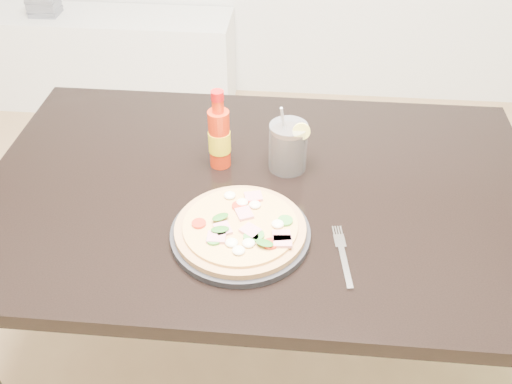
# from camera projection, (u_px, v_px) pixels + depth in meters

# --- Properties ---
(dining_table) EXTENTS (1.40, 0.90, 0.75)m
(dining_table) POSITION_uv_depth(u_px,v_px,m) (260.00, 212.00, 1.48)
(dining_table) COLOR black
(dining_table) RESTS_ON ground
(plate) EXTENTS (0.32, 0.32, 0.02)m
(plate) POSITION_uv_depth(u_px,v_px,m) (240.00, 234.00, 1.28)
(plate) COLOR black
(plate) RESTS_ON dining_table
(pizza) EXTENTS (0.29, 0.29, 0.03)m
(pizza) POSITION_uv_depth(u_px,v_px,m) (241.00, 228.00, 1.27)
(pizza) COLOR tan
(pizza) RESTS_ON plate
(hot_sauce_bottle) EXTENTS (0.07, 0.07, 0.22)m
(hot_sauce_bottle) POSITION_uv_depth(u_px,v_px,m) (219.00, 137.00, 1.45)
(hot_sauce_bottle) COLOR red
(hot_sauce_bottle) RESTS_ON dining_table
(cola_cup) EXTENTS (0.10, 0.10, 0.19)m
(cola_cup) POSITION_uv_depth(u_px,v_px,m) (288.00, 148.00, 1.45)
(cola_cup) COLOR black
(cola_cup) RESTS_ON dining_table
(fork) EXTENTS (0.04, 0.19, 0.00)m
(fork) POSITION_uv_depth(u_px,v_px,m) (342.00, 254.00, 1.24)
(fork) COLOR silver
(fork) RESTS_ON dining_table
(media_console) EXTENTS (1.40, 0.34, 0.50)m
(media_console) POSITION_uv_depth(u_px,v_px,m) (103.00, 60.00, 3.08)
(media_console) COLOR white
(media_console) RESTS_ON ground
(cd_stack) EXTENTS (0.14, 0.12, 0.09)m
(cd_stack) POSITION_uv_depth(u_px,v_px,m) (44.00, 5.00, 2.89)
(cd_stack) COLOR slate
(cd_stack) RESTS_ON media_console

